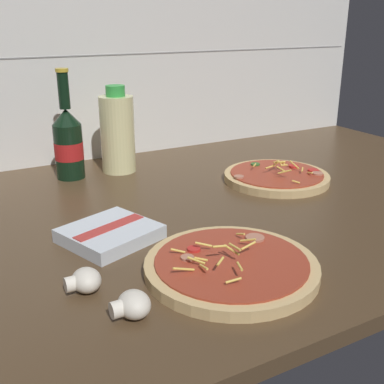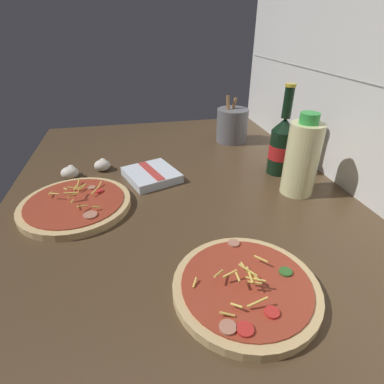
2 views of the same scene
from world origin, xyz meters
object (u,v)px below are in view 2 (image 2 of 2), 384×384
(beer_bottle, at_px, (281,145))
(mushroom_left, at_px, (102,165))
(pizza_near, at_px, (76,205))
(pizza_far, at_px, (246,287))
(utensil_crock, at_px, (232,125))
(oil_bottle, at_px, (302,158))
(mushroom_right, at_px, (70,172))
(dish_towel, at_px, (151,175))

(beer_bottle, height_order, mushroom_left, beer_bottle)
(pizza_near, distance_m, mushroom_left, 0.22)
(pizza_far, height_order, utensil_crock, utensil_crock)
(pizza_near, distance_m, oil_bottle, 0.58)
(pizza_near, bearing_deg, mushroom_right, -168.46)
(pizza_near, relative_size, mushroom_right, 5.05)
(oil_bottle, xyz_separation_m, mushroom_right, (-0.21, -0.61, -0.08))
(utensil_crock, bearing_deg, beer_bottle, 9.80)
(mushroom_right, bearing_deg, utensil_crock, 109.97)
(mushroom_left, distance_m, utensil_crock, 0.50)
(pizza_near, height_order, dish_towel, pizza_near)
(pizza_far, height_order, mushroom_right, pizza_far)
(mushroom_left, bearing_deg, pizza_near, -14.42)
(mushroom_right, bearing_deg, dish_towel, 77.09)
(utensil_crock, bearing_deg, mushroom_left, -70.29)
(utensil_crock, bearing_deg, dish_towel, -51.96)
(pizza_far, height_order, oil_bottle, oil_bottle)
(pizza_far, height_order, beer_bottle, beer_bottle)
(mushroom_right, xyz_separation_m, dish_towel, (0.05, 0.23, -0.01))
(beer_bottle, bearing_deg, utensil_crock, -170.20)
(mushroom_right, distance_m, utensil_crock, 0.60)
(pizza_near, bearing_deg, mushroom_left, 165.58)
(oil_bottle, bearing_deg, dish_towel, -113.03)
(pizza_far, distance_m, utensil_crock, 0.75)
(beer_bottle, bearing_deg, dish_towel, -95.53)
(beer_bottle, bearing_deg, oil_bottle, -2.92)
(oil_bottle, relative_size, mushroom_right, 4.06)
(mushroom_right, xyz_separation_m, utensil_crock, (-0.20, 0.56, 0.04))
(beer_bottle, height_order, utensil_crock, beer_bottle)
(oil_bottle, bearing_deg, pizza_far, -40.59)
(pizza_near, height_order, beer_bottle, beer_bottle)
(oil_bottle, distance_m, mushroom_left, 0.58)
(pizza_near, bearing_deg, pizza_far, 43.17)
(beer_bottle, relative_size, oil_bottle, 1.21)
(oil_bottle, bearing_deg, pizza_near, -93.63)
(utensil_crock, height_order, dish_towel, utensil_crock)
(beer_bottle, height_order, dish_towel, beer_bottle)
(beer_bottle, bearing_deg, mushroom_left, -103.50)
(beer_bottle, relative_size, mushroom_left, 5.07)
(mushroom_left, xyz_separation_m, mushroom_right, (0.04, -0.09, 0.00))
(pizza_near, xyz_separation_m, utensil_crock, (-0.38, 0.53, 0.05))
(oil_bottle, xyz_separation_m, utensil_crock, (-0.42, -0.04, -0.04))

